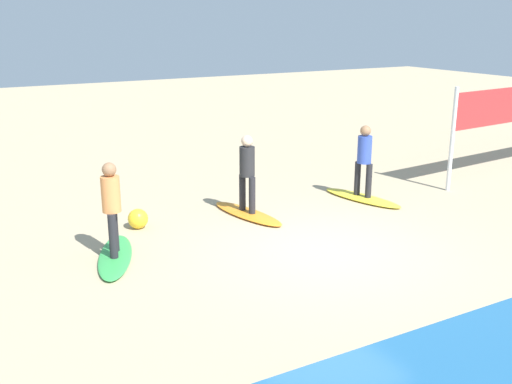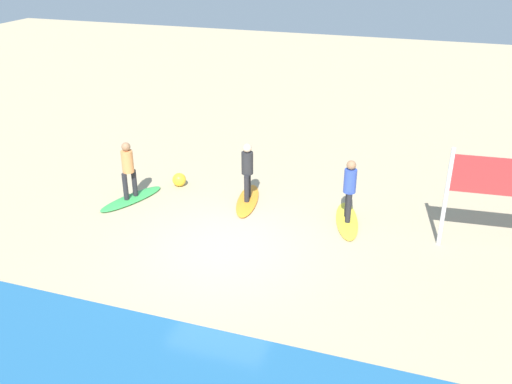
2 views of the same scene
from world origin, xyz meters
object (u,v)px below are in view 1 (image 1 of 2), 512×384
Objects in this scene: surfboard_yellow at (362,198)px; surfer_yellow at (364,156)px; surfboard_green at (115,256)px; surfer_orange at (247,168)px; surfboard_orange at (247,213)px; beach_ball at (138,219)px; surfer_green at (111,202)px.

surfboard_yellow is 0.99m from surfer_yellow.
surfboard_yellow and surfboard_green have the same top height.
surfer_yellow is 2.87m from surfer_orange.
surfer_yellow reaches higher than surfboard_orange.
surfboard_yellow is at bearing 172.65° from beach_ball.
beach_ball is (2.28, -0.37, -0.84)m from surfer_orange.
surfer_orange is (2.86, -0.30, 0.99)m from surfboard_yellow.
surfer_orange reaches higher than surfboard_green.
surfboard_orange is at bearing 127.56° from surfboard_green.
beach_ball is at bearing -109.88° from surfboard_orange.
surfboard_yellow is at bearing 117.00° from surfboard_green.
surfboard_yellow is 1.28× the size of surfer_yellow.
surfer_yellow and surfer_orange have the same top height.
surfboard_yellow is at bearing 174.06° from surfer_orange.
surfer_green is 4.07× the size of beach_ball.
surfboard_green is (6.00, 0.65, -0.99)m from surfer_yellow.
surfer_green is (3.14, 0.94, 0.00)m from surfer_orange.
surfer_orange reaches higher than beach_ball.
surfer_orange reaches higher than surfboard_yellow.
beach_ball is at bearing -110.83° from surfboard_yellow.
surfer_yellow reaches higher than beach_ball.
surfer_yellow is 4.07× the size of beach_ball.
surfer_yellow is at bearing 117.00° from surfboard_green.
surfboard_orange is 2.31m from beach_ball.
surfer_yellow is at bearing 172.65° from beach_ball.
surfboard_orange is at bearing 170.89° from beach_ball.
beach_ball reaches higher than surfboard_orange.
surfer_green is (3.14, 0.94, 0.99)m from surfboard_orange.
beach_ball is at bearing 167.41° from surfboard_green.
surfboard_green is 1.58m from beach_ball.
surfboard_orange is at bearing -5.94° from surfer_yellow.
surfer_yellow reaches higher than surfboard_green.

